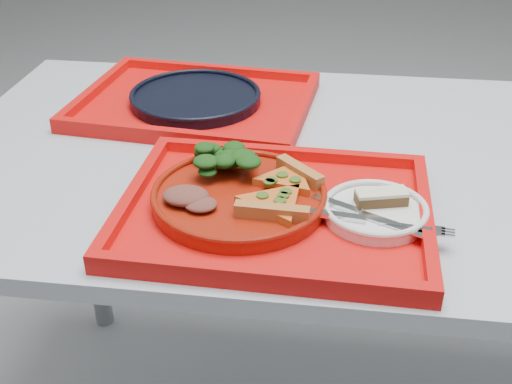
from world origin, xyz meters
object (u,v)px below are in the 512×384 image
dinner_plate (239,199)px  dessert_bar (381,197)px  navy_plate (196,99)px  tray_main (275,213)px  tray_far (196,105)px

dinner_plate → dessert_bar: bearing=1.9°
navy_plate → dessert_bar: (0.35, -0.36, 0.02)m
dinner_plate → dessert_bar: 0.21m
tray_main → dessert_bar: dessert_bar is taller
navy_plate → dessert_bar: 0.50m
tray_far → dinner_plate: (0.15, -0.37, 0.02)m
tray_far → navy_plate: (0.00, 0.00, 0.01)m
tray_main → tray_far: bearing=119.4°
dinner_plate → dessert_bar: (0.21, 0.01, 0.02)m
tray_far → dinner_plate: size_ratio=1.73×
tray_main → navy_plate: (-0.20, 0.38, 0.01)m
dinner_plate → navy_plate: size_ratio=1.00×
tray_main → dessert_bar: 0.16m
tray_main → tray_far: (-0.20, 0.38, 0.00)m
tray_main → navy_plate: size_ratio=1.73×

